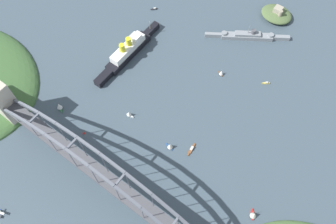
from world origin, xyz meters
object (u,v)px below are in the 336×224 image
(fort_island_mid_harbor, at_px, (277,14))
(small_boat_2, at_px, (191,149))
(small_boat_5, at_px, (221,73))
(small_boat_9, at_px, (170,146))
(channel_marker_buoy, at_px, (84,133))
(harbor_arch_bridge, at_px, (103,177))
(small_boat_6, at_px, (59,106))
(small_boat_7, at_px, (254,215))
(naval_cruiser, at_px, (248,36))
(small_boat_3, at_px, (129,114))
(small_boat_4, at_px, (266,83))
(small_boat_0, at_px, (154,9))
(ocean_liner, at_px, (128,51))

(fort_island_mid_harbor, distance_m, small_boat_2, 176.68)
(small_boat_5, relative_size, small_boat_9, 0.82)
(small_boat_5, xyz_separation_m, channel_marker_buoy, (-61.71, -121.43, -2.00))
(harbor_arch_bridge, height_order, small_boat_6, harbor_arch_bridge)
(small_boat_7, bearing_deg, naval_cruiser, 121.09)
(harbor_arch_bridge, distance_m, naval_cruiser, 200.30)
(small_boat_6, bearing_deg, small_boat_7, 5.90)
(small_boat_9, bearing_deg, harbor_arch_bridge, -108.74)
(small_boat_5, bearing_deg, small_boat_3, -115.91)
(small_boat_4, xyz_separation_m, small_boat_7, (49.37, -112.97, 2.92))
(small_boat_9, bearing_deg, small_boat_2, 31.27)
(small_boat_0, relative_size, small_boat_6, 0.73)
(small_boat_4, xyz_separation_m, small_boat_5, (-39.06, -16.25, 2.29))
(small_boat_3, bearing_deg, small_boat_4, 51.57)
(naval_cruiser, distance_m, small_boat_0, 102.42)
(small_boat_4, bearing_deg, small_boat_7, -66.39)
(small_boat_2, distance_m, small_boat_3, 62.32)
(small_boat_3, xyz_separation_m, small_boat_6, (-54.21, -30.64, 0.51))
(harbor_arch_bridge, bearing_deg, small_boat_7, 25.09)
(small_boat_2, xyz_separation_m, channel_marker_buoy, (-82.36, -42.07, 0.40))
(small_boat_4, bearing_deg, small_boat_0, 174.29)
(small_boat_0, height_order, small_boat_4, small_boat_4)
(small_boat_7, bearing_deg, small_boat_9, 174.43)
(harbor_arch_bridge, relative_size, fort_island_mid_harbor, 8.64)
(small_boat_2, bearing_deg, small_boat_3, -174.70)
(small_boat_9, bearing_deg, small_boat_6, -164.96)
(small_boat_3, distance_m, channel_marker_buoy, 41.70)
(small_boat_3, xyz_separation_m, small_boat_9, (46.75, -3.51, 0.31))
(small_boat_6, bearing_deg, small_boat_9, 15.04)
(small_boat_7, bearing_deg, ocean_liner, 159.96)
(small_boat_3, distance_m, small_boat_7, 130.31)
(harbor_arch_bridge, xyz_separation_m, ocean_liner, (-71.26, 110.97, -19.42))
(small_boat_2, distance_m, small_boat_7, 70.05)
(small_boat_7, bearing_deg, fort_island_mid_harbor, 112.86)
(small_boat_2, distance_m, channel_marker_buoy, 92.48)
(harbor_arch_bridge, bearing_deg, small_boat_3, 115.08)
(small_boat_4, distance_m, channel_marker_buoy, 170.62)
(small_boat_6, xyz_separation_m, channel_marker_buoy, (33.85, -5.67, -2.89))
(small_boat_0, bearing_deg, small_boat_4, -5.71)
(fort_island_mid_harbor, xyz_separation_m, small_boat_3, (-48.21, -181.86, -0.82))
(small_boat_3, relative_size, small_boat_6, 0.85)
(small_boat_2, relative_size, small_boat_7, 1.55)
(small_boat_9, bearing_deg, small_boat_3, 175.70)
(harbor_arch_bridge, distance_m, small_boat_6, 89.57)
(small_boat_6, relative_size, small_boat_7, 1.07)
(ocean_liner, xyz_separation_m, naval_cruiser, (82.24, 87.73, -3.26))
(small_boat_9, bearing_deg, small_boat_5, 93.48)
(small_boat_4, relative_size, small_boat_7, 0.79)
(naval_cruiser, relative_size, small_boat_7, 9.02)
(harbor_arch_bridge, xyz_separation_m, small_boat_5, (13.56, 144.49, -22.64))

